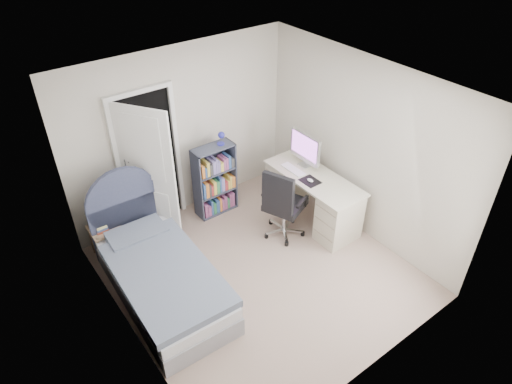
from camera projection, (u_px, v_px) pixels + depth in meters
room_shell at (259, 194)px, 5.21m from camera, size 3.50×3.70×2.60m
door at (148, 170)px, 6.02m from camera, size 0.92×0.71×2.06m
bed at (160, 274)px, 5.50m from camera, size 1.07×2.14×1.30m
nightstand at (105, 234)px, 5.98m from camera, size 0.38×0.38×0.56m
floor_lamp at (135, 204)px, 6.29m from camera, size 0.18×0.18×1.23m
bookcase at (215, 183)px, 6.71m from camera, size 0.62×0.27×1.32m
desk at (312, 196)px, 6.60m from camera, size 0.62×1.54×1.26m
office_chair at (282, 202)px, 6.15m from camera, size 0.64×0.65×1.11m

